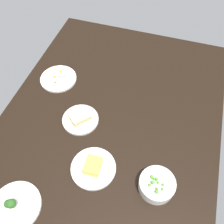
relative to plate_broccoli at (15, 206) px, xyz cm
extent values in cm
cube|color=black|center=(54.63, -22.98, -3.35)|extent=(139.56, 106.84, 4.00)
cylinder|color=white|center=(0.05, -0.07, -0.61)|extent=(20.18, 20.18, 1.48)
torus|color=#B7B7BC|center=(0.05, -0.07, 0.12)|extent=(18.26, 18.26, 0.50)
cylinder|color=#9EBC72|center=(-0.35, 0.02, 1.53)|extent=(1.29, 1.29, 2.81)
sphere|color=#2D6023|center=(-0.35, 0.02, 4.31)|extent=(3.69, 3.69, 3.69)
cylinder|color=#9EBC72|center=(-0.59, 1.43, 1.18)|extent=(1.14, 1.14, 2.12)
sphere|color=#2D6023|center=(-0.59, 1.43, 3.47)|extent=(3.27, 3.27, 3.27)
cylinder|color=white|center=(68.53, 12.75, -0.73)|extent=(20.05, 20.05, 1.25)
torus|color=#B7B7BC|center=(68.53, 12.75, -0.11)|extent=(18.15, 18.15, 0.50)
ellipsoid|color=white|center=(66.34, 13.47, 1.26)|extent=(4.97, 4.97, 2.74)
sphere|color=yellow|center=(66.34, 13.47, 2.49)|extent=(1.99, 1.99, 1.99)
ellipsoid|color=white|center=(71.28, 11.91, 1.19)|extent=(4.70, 4.70, 2.58)
sphere|color=yellow|center=(71.28, 11.91, 2.35)|extent=(1.88, 1.88, 1.88)
cylinder|color=white|center=(46.42, -9.23, -0.68)|extent=(17.85, 17.85, 1.35)
torus|color=#B7B7BC|center=(46.42, -9.23, 0.00)|extent=(16.21, 16.21, 0.50)
cube|color=beige|center=(46.42, -9.23, 0.60)|extent=(11.42, 11.14, 1.20)
cube|color=#E5B24C|center=(46.42, -9.23, 1.60)|extent=(11.42, 11.14, 0.80)
cube|color=beige|center=(46.42, -9.23, 2.60)|extent=(11.42, 11.14, 1.20)
cylinder|color=white|center=(24.37, -23.99, -0.64)|extent=(19.65, 19.65, 1.43)
torus|color=#B7B7BC|center=(24.37, -23.99, 0.08)|extent=(17.79, 17.79, 0.50)
cube|color=#F2D14C|center=(24.37, -23.99, 1.95)|extent=(8.31, 6.84, 3.75)
cylinder|color=white|center=(24.51, -51.60, 1.31)|extent=(14.82, 14.82, 5.32)
torus|color=white|center=(24.51, -51.60, 3.97)|extent=(15.02, 15.02, 0.80)
sphere|color=#599E38|center=(25.88, -48.82, 4.69)|extent=(1.45, 1.45, 1.45)
sphere|color=#599E38|center=(22.22, -53.87, 4.50)|extent=(1.07, 1.07, 1.07)
sphere|color=#599E38|center=(20.47, -51.90, 4.72)|extent=(1.51, 1.51, 1.51)
sphere|color=#599E38|center=(25.54, -50.84, 4.68)|extent=(1.42, 1.42, 1.42)
sphere|color=#599E38|center=(22.28, -48.69, 4.59)|extent=(1.25, 1.25, 1.25)
sphere|color=#599E38|center=(23.71, -49.66, 4.75)|extent=(1.56, 1.56, 1.56)
sphere|color=#599E38|center=(25.47, -49.74, 4.50)|extent=(1.06, 1.06, 1.06)
sphere|color=#599E38|center=(24.12, -53.70, 4.53)|extent=(1.12, 1.12, 1.12)
sphere|color=#599E38|center=(21.81, -51.74, 4.54)|extent=(1.15, 1.15, 1.15)
sphere|color=#599E38|center=(24.36, -51.67, 4.51)|extent=(1.08, 1.08, 1.08)
camera|label=1|loc=(-15.05, -44.81, 101.83)|focal=40.21mm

